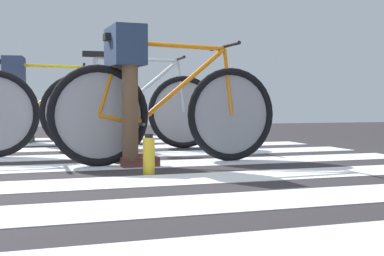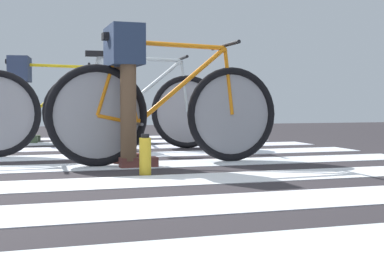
# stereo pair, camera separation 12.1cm
# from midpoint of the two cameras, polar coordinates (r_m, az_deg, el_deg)

# --- Properties ---
(ground) EXTENTS (18.00, 14.00, 0.02)m
(ground) POSITION_cam_midpoint_polar(r_m,az_deg,el_deg) (3.57, -14.00, -4.74)
(ground) COLOR #2A262A
(crosswalk_markings) EXTENTS (5.46, 6.54, 0.00)m
(crosswalk_markings) POSITION_cam_midpoint_polar(r_m,az_deg,el_deg) (3.75, -13.82, -4.19)
(crosswalk_markings) COLOR silver
(crosswalk_markings) RESTS_ON ground
(bicycle_1_of_4) EXTENTS (1.74, 0.52, 0.93)m
(bicycle_1_of_4) POSITION_cam_midpoint_polar(r_m,az_deg,el_deg) (3.89, -3.49, 1.79)
(bicycle_1_of_4) COLOR black
(bicycle_1_of_4) RESTS_ON ground
(cyclist_1_of_4) EXTENTS (0.33, 0.42, 0.99)m
(cyclist_1_of_4) POSITION_cam_midpoint_polar(r_m,az_deg,el_deg) (3.81, -7.99, 5.55)
(cyclist_1_of_4) COLOR brown
(cyclist_1_of_4) RESTS_ON ground
(bicycle_3_of_4) EXTENTS (1.74, 0.52, 0.93)m
(bicycle_3_of_4) POSITION_cam_midpoint_polar(r_m,az_deg,el_deg) (5.15, -7.11, 1.99)
(bicycle_3_of_4) COLOR black
(bicycle_3_of_4) RESTS_ON ground
(bicycle_4_of_4) EXTENTS (1.73, 0.52, 0.93)m
(bicycle_4_of_4) POSITION_cam_midpoint_polar(r_m,az_deg,el_deg) (6.28, -16.16, 2.02)
(bicycle_4_of_4) COLOR black
(bicycle_4_of_4) RESTS_ON ground
(cyclist_4_of_4) EXTENTS (0.35, 0.43, 0.96)m
(cyclist_4_of_4) POSITION_cam_midpoint_polar(r_m,az_deg,el_deg) (6.31, -19.01, 4.15)
(cyclist_4_of_4) COLOR beige
(cyclist_4_of_4) RESTS_ON ground
(water_bottle) EXTENTS (0.07, 0.07, 0.25)m
(water_bottle) POSITION_cam_midpoint_polar(r_m,az_deg,el_deg) (3.31, -5.66, -2.95)
(water_bottle) COLOR yellow
(water_bottle) RESTS_ON ground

